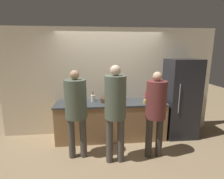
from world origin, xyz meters
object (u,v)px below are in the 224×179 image
at_px(person_left, 76,106).
at_px(bottle_red, 146,95).
at_px(refrigerator, 180,98).
at_px(bottle_green, 122,96).
at_px(bottle_clear, 121,97).
at_px(person_center, 115,105).
at_px(person_right, 156,107).
at_px(utensil_crock, 93,98).
at_px(cup_yellow, 145,101).
at_px(fruit_bowl, 107,100).

relative_size(person_left, bottle_red, 7.97).
height_order(refrigerator, bottle_green, refrigerator).
bearing_deg(bottle_green, bottle_clear, -112.15).
height_order(person_center, person_right, person_center).
relative_size(utensil_crock, cup_yellow, 3.01).
bearing_deg(bottle_green, person_left, -138.26).
bearing_deg(person_center, refrigerator, 28.90).
height_order(person_left, cup_yellow, person_left).
xyz_separation_m(refrigerator, person_left, (-2.41, -0.72, 0.12)).
relative_size(refrigerator, bottle_green, 7.23).
height_order(person_center, cup_yellow, person_center).
bearing_deg(fruit_bowl, bottle_red, 11.39).
xyz_separation_m(person_center, fruit_bowl, (-0.07, 0.99, -0.17)).
height_order(person_right, utensil_crock, person_right).
height_order(bottle_green, bottle_clear, bottle_green).
distance_m(person_center, fruit_bowl, 1.00).
distance_m(refrigerator, fruit_bowl, 1.77).
bearing_deg(utensil_crock, person_right, -39.30).
relative_size(bottle_red, bottle_clear, 0.84).
relative_size(refrigerator, fruit_bowl, 5.86).
xyz_separation_m(utensil_crock, bottle_clear, (0.67, -0.03, 0.02)).
height_order(person_right, bottle_red, person_right).
relative_size(refrigerator, person_left, 1.09).
bearing_deg(person_right, utensil_crock, 140.70).
relative_size(fruit_bowl, bottle_red, 1.48).
relative_size(person_center, fruit_bowl, 5.70).
bearing_deg(bottle_clear, bottle_green, 67.85).
bearing_deg(refrigerator, bottle_green, 171.90).
bearing_deg(bottle_red, utensil_crock, -174.77).
relative_size(person_center, bottle_clear, 7.13).
distance_m(person_center, bottle_red, 1.51).
distance_m(person_left, utensil_crock, 0.91).
bearing_deg(bottle_clear, person_center, -104.63).
height_order(person_center, bottle_red, person_center).
xyz_separation_m(person_center, person_right, (0.78, 0.10, -0.09)).
distance_m(fruit_bowl, bottle_red, 1.02).
xyz_separation_m(refrigerator, fruit_bowl, (-1.77, 0.05, 0.01)).
bearing_deg(person_left, person_center, -17.16).
relative_size(bottle_green, bottle_clear, 1.01).
bearing_deg(person_left, cup_yellow, 20.96).
bearing_deg(person_left, utensil_crock, 69.95).
height_order(bottle_red, bottle_green, bottle_green).
distance_m(person_left, bottle_red, 1.91).
relative_size(person_center, bottle_green, 7.04).
relative_size(person_center, bottle_red, 8.45).
bearing_deg(person_center, bottle_clear, 75.37).
distance_m(fruit_bowl, utensil_crock, 0.34).
bearing_deg(bottle_red, bottle_green, -174.88).
relative_size(person_right, cup_yellow, 20.55).
bearing_deg(refrigerator, person_center, -151.10).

